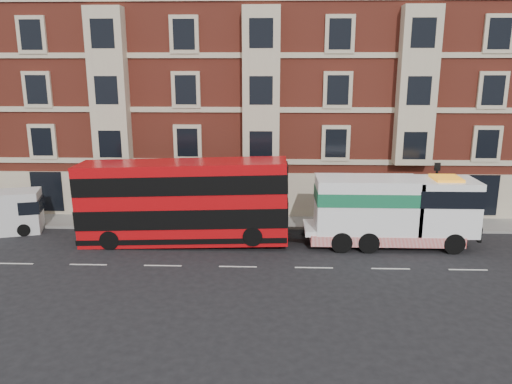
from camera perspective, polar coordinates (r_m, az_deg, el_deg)
ground at (r=26.62m, az=-2.08°, el=-8.53°), size 120.00×120.00×0.00m
sidewalk at (r=33.63m, az=-1.18°, el=-3.53°), size 90.00×3.00×0.15m
victorian_terrace at (r=39.55m, az=0.11°, el=13.79°), size 45.00×12.00×20.40m
lamp_post_west at (r=32.58m, az=-11.93°, el=0.34°), size 0.35×0.15×4.35m
lamp_post_east at (r=33.23m, az=19.80°, el=0.07°), size 0.35×0.15×4.35m
double_decker_bus at (r=29.59m, az=-8.30°, el=-1.00°), size 12.19×2.80×4.94m
tow_truck at (r=30.02m, az=15.04°, el=-2.03°), size 9.77×2.89×4.07m
pedestrian at (r=34.14m, az=-12.11°, el=-1.92°), size 0.74×0.62×1.74m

